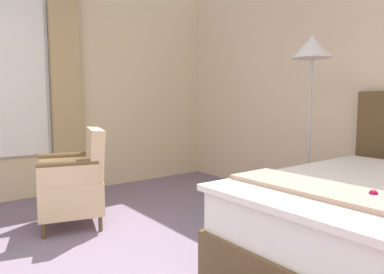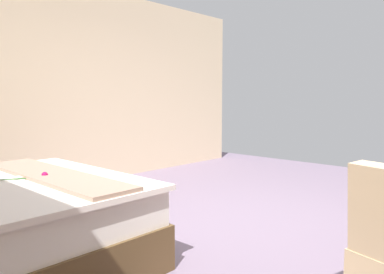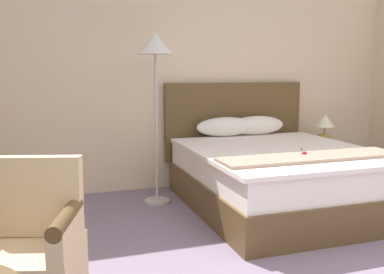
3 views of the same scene
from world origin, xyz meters
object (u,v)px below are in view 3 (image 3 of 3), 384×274
at_px(bed, 273,173).
at_px(nightstand, 323,162).
at_px(floor_lamp_brass, 155,57).
at_px(armchair_by_window, 26,250).
at_px(bedside_lamp, 325,124).

height_order(bed, nightstand, bed).
bearing_deg(floor_lamp_brass, armchair_by_window, -122.71).
height_order(nightstand, bedside_lamp, bedside_lamp).
relative_size(bed, nightstand, 4.24).
bearing_deg(bed, floor_lamp_brass, 156.44).
xyz_separation_m(bedside_lamp, floor_lamp_brass, (-2.26, -0.18, 0.81)).
xyz_separation_m(bed, nightstand, (1.10, 0.68, -0.10)).
bearing_deg(bed, nightstand, 31.51).
bearing_deg(bed, armchair_by_window, -149.12).
relative_size(bed, armchair_by_window, 2.38).
bearing_deg(floor_lamp_brass, nightstand, 4.45).
distance_m(bed, armchair_by_window, 2.79).
bearing_deg(nightstand, armchair_by_window, -148.92).
xyz_separation_m(nightstand, armchair_by_window, (-3.50, -2.11, 0.15)).
relative_size(nightstand, floor_lamp_brass, 0.29).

